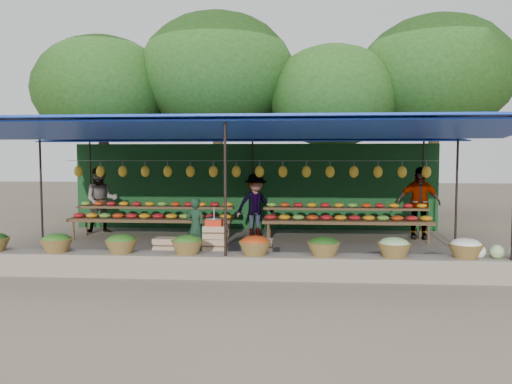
# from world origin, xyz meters

# --- Properties ---
(ground) EXTENTS (60.00, 60.00, 0.00)m
(ground) POSITION_xyz_m (0.00, 0.00, 0.00)
(ground) COLOR #685A4C
(ground) RESTS_ON ground
(stone_curb) EXTENTS (10.60, 0.55, 0.40)m
(stone_curb) POSITION_xyz_m (0.00, -2.75, 0.20)
(stone_curb) COLOR gray
(stone_curb) RESTS_ON ground
(stall_canopy) EXTENTS (10.80, 6.60, 2.82)m
(stall_canopy) POSITION_xyz_m (-0.00, 0.06, 2.68)
(stall_canopy) COLOR black
(stall_canopy) RESTS_ON ground
(produce_baskets) EXTENTS (8.98, 0.58, 0.34)m
(produce_baskets) POSITION_xyz_m (-0.10, -2.75, 0.56)
(produce_baskets) COLOR brown
(produce_baskets) RESTS_ON stone_curb
(netting_backdrop) EXTENTS (10.60, 0.06, 2.50)m
(netting_backdrop) POSITION_xyz_m (0.00, 3.15, 1.25)
(netting_backdrop) COLOR #1B4C22
(netting_backdrop) RESTS_ON ground
(tree_row) EXTENTS (16.51, 5.50, 7.12)m
(tree_row) POSITION_xyz_m (0.50, 6.09, 4.70)
(tree_row) COLOR #322512
(tree_row) RESTS_ON ground
(fruit_table_left) EXTENTS (4.21, 0.95, 0.93)m
(fruit_table_left) POSITION_xyz_m (-2.49, 1.35, 0.61)
(fruit_table_left) COLOR #442E1B
(fruit_table_left) RESTS_ON ground
(fruit_table_right) EXTENTS (4.21, 0.95, 0.93)m
(fruit_table_right) POSITION_xyz_m (2.51, 1.35, 0.61)
(fruit_table_right) COLOR #442E1B
(fruit_table_right) RESTS_ON ground
(crate_counter) EXTENTS (2.36, 0.35, 0.77)m
(crate_counter) POSITION_xyz_m (-0.39, -1.74, 0.31)
(crate_counter) COLOR tan
(crate_counter) RESTS_ON ground
(weighing_scale) EXTENTS (0.34, 0.34, 0.36)m
(weighing_scale) POSITION_xyz_m (-0.38, -1.74, 0.86)
(weighing_scale) COLOR red
(weighing_scale) RESTS_ON crate_counter
(vendor_seated) EXTENTS (0.51, 0.40, 1.24)m
(vendor_seated) POSITION_xyz_m (-0.93, -0.81, 0.62)
(vendor_seated) COLOR #1A3924
(vendor_seated) RESTS_ON ground
(customer_left) EXTENTS (1.06, 0.93, 1.83)m
(customer_left) POSITION_xyz_m (-4.19, 2.14, 0.92)
(customer_left) COLOR slate
(customer_left) RESTS_ON ground
(customer_mid) EXTENTS (1.24, 1.02, 1.67)m
(customer_mid) POSITION_xyz_m (0.16, 1.94, 0.83)
(customer_mid) COLOR slate
(customer_mid) RESTS_ON ground
(customer_right) EXTENTS (1.12, 0.54, 1.86)m
(customer_right) POSITION_xyz_m (4.41, 1.75, 0.93)
(customer_right) COLOR slate
(customer_right) RESTS_ON ground
(blue_crate_front) EXTENTS (0.56, 0.43, 0.31)m
(blue_crate_front) POSITION_xyz_m (-3.61, -2.24, 0.16)
(blue_crate_front) COLOR navy
(blue_crate_front) RESTS_ON ground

